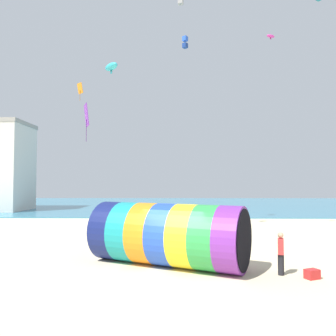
{
  "coord_description": "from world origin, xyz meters",
  "views": [
    {
      "loc": [
        0.04,
        -13.48,
        3.69
      ],
      "look_at": [
        -0.2,
        3.17,
        4.4
      ],
      "focal_mm": 35.0,
      "sensor_mm": 36.0,
      "label": 1
    }
  ],
  "objects_px": {
    "kite_orange_diamond": "(80,89)",
    "kite_blue_box": "(185,42)",
    "kite_purple_diamond": "(86,116)",
    "kite_cyan_parafoil": "(111,67)",
    "kite_magenta_parafoil": "(271,36)",
    "cooler_box": "(312,274)",
    "giant_inflatable_tube": "(168,234)",
    "kite_handler": "(281,253)",
    "bystander_near_water": "(134,228)"
  },
  "relations": [
    {
      "from": "kite_magenta_parafoil",
      "to": "cooler_box",
      "type": "relative_size",
      "value": 1.46
    },
    {
      "from": "kite_orange_diamond",
      "to": "giant_inflatable_tube",
      "type": "bearing_deg",
      "value": -54.49
    },
    {
      "from": "giant_inflatable_tube",
      "to": "kite_purple_diamond",
      "type": "relative_size",
      "value": 3.26
    },
    {
      "from": "kite_handler",
      "to": "kite_magenta_parafoil",
      "type": "relative_size",
      "value": 2.21
    },
    {
      "from": "kite_purple_diamond",
      "to": "kite_cyan_parafoil",
      "type": "relative_size",
      "value": 1.83
    },
    {
      "from": "kite_blue_box",
      "to": "kite_cyan_parafoil",
      "type": "bearing_deg",
      "value": -125.97
    },
    {
      "from": "bystander_near_water",
      "to": "kite_cyan_parafoil",
      "type": "bearing_deg",
      "value": -114.76
    },
    {
      "from": "giant_inflatable_tube",
      "to": "bystander_near_water",
      "type": "height_order",
      "value": "giant_inflatable_tube"
    },
    {
      "from": "bystander_near_water",
      "to": "cooler_box",
      "type": "bearing_deg",
      "value": -45.06
    },
    {
      "from": "giant_inflatable_tube",
      "to": "kite_cyan_parafoil",
      "type": "height_order",
      "value": "kite_cyan_parafoil"
    },
    {
      "from": "kite_blue_box",
      "to": "cooler_box",
      "type": "height_order",
      "value": "kite_blue_box"
    },
    {
      "from": "giant_inflatable_tube",
      "to": "kite_handler",
      "type": "relative_size",
      "value": 4.36
    },
    {
      "from": "kite_orange_diamond",
      "to": "kite_cyan_parafoil",
      "type": "xyz_separation_m",
      "value": [
        3.47,
        -5.95,
        -0.49
      ]
    },
    {
      "from": "kite_blue_box",
      "to": "kite_magenta_parafoil",
      "type": "bearing_deg",
      "value": 3.16
    },
    {
      "from": "kite_purple_diamond",
      "to": "kite_blue_box",
      "type": "height_order",
      "value": "kite_blue_box"
    },
    {
      "from": "kite_orange_diamond",
      "to": "kite_magenta_parafoil",
      "type": "height_order",
      "value": "kite_magenta_parafoil"
    },
    {
      "from": "giant_inflatable_tube",
      "to": "kite_magenta_parafoil",
      "type": "xyz_separation_m",
      "value": [
        7.66,
        9.84,
        13.39
      ]
    },
    {
      "from": "kite_magenta_parafoil",
      "to": "cooler_box",
      "type": "height_order",
      "value": "kite_magenta_parafoil"
    },
    {
      "from": "kite_purple_diamond",
      "to": "kite_cyan_parafoil",
      "type": "xyz_separation_m",
      "value": [
        1.69,
        -1.17,
        2.54
      ]
    },
    {
      "from": "giant_inflatable_tube",
      "to": "kite_cyan_parafoil",
      "type": "distance_m",
      "value": 9.99
    },
    {
      "from": "kite_handler",
      "to": "kite_blue_box",
      "type": "bearing_deg",
      "value": 107.09
    },
    {
      "from": "kite_purple_diamond",
      "to": "kite_magenta_parafoil",
      "type": "xyz_separation_m",
      "value": [
        12.58,
        5.24,
        7.13
      ]
    },
    {
      "from": "kite_handler",
      "to": "bystander_near_water",
      "type": "bearing_deg",
      "value": 132.8
    },
    {
      "from": "giant_inflatable_tube",
      "to": "kite_orange_diamond",
      "type": "relative_size",
      "value": 5.55
    },
    {
      "from": "kite_orange_diamond",
      "to": "cooler_box",
      "type": "bearing_deg",
      "value": -42.83
    },
    {
      "from": "kite_orange_diamond",
      "to": "kite_blue_box",
      "type": "xyz_separation_m",
      "value": [
        7.85,
        0.09,
        3.52
      ]
    },
    {
      "from": "kite_blue_box",
      "to": "bystander_near_water",
      "type": "distance_m",
      "value": 14.22
    },
    {
      "from": "kite_handler",
      "to": "giant_inflatable_tube",
      "type": "bearing_deg",
      "value": 162.19
    },
    {
      "from": "kite_magenta_parafoil",
      "to": "bystander_near_water",
      "type": "relative_size",
      "value": 0.45
    },
    {
      "from": "giant_inflatable_tube",
      "to": "bystander_near_water",
      "type": "xyz_separation_m",
      "value": [
        -2.16,
        5.76,
        -0.51
      ]
    },
    {
      "from": "cooler_box",
      "to": "giant_inflatable_tube",
      "type": "bearing_deg",
      "value": 160.61
    },
    {
      "from": "kite_purple_diamond",
      "to": "cooler_box",
      "type": "relative_size",
      "value": 4.32
    },
    {
      "from": "kite_blue_box",
      "to": "bystander_near_water",
      "type": "xyz_separation_m",
      "value": [
        -3.32,
        -3.72,
        -13.32
      ]
    },
    {
      "from": "kite_magenta_parafoil",
      "to": "kite_purple_diamond",
      "type": "bearing_deg",
      "value": -157.4
    },
    {
      "from": "kite_purple_diamond",
      "to": "cooler_box",
      "type": "distance_m",
      "value": 14.41
    },
    {
      "from": "kite_orange_diamond",
      "to": "kite_magenta_parafoil",
      "type": "bearing_deg",
      "value": 1.79
    },
    {
      "from": "giant_inflatable_tube",
      "to": "kite_blue_box",
      "type": "height_order",
      "value": "kite_blue_box"
    },
    {
      "from": "kite_magenta_parafoil",
      "to": "kite_blue_box",
      "type": "distance_m",
      "value": 6.54
    },
    {
      "from": "kite_orange_diamond",
      "to": "bystander_near_water",
      "type": "xyz_separation_m",
      "value": [
        4.54,
        -3.63,
        -9.8
      ]
    },
    {
      "from": "kite_cyan_parafoil",
      "to": "kite_handler",
      "type": "bearing_deg",
      "value": -32.24
    },
    {
      "from": "kite_cyan_parafoil",
      "to": "kite_magenta_parafoil",
      "type": "xyz_separation_m",
      "value": [
        10.89,
        6.4,
        4.59
      ]
    },
    {
      "from": "bystander_near_water",
      "to": "cooler_box",
      "type": "relative_size",
      "value": 3.21
    },
    {
      "from": "bystander_near_water",
      "to": "kite_blue_box",
      "type": "bearing_deg",
      "value": 48.3
    },
    {
      "from": "kite_orange_diamond",
      "to": "kite_magenta_parafoil",
      "type": "relative_size",
      "value": 1.74
    },
    {
      "from": "kite_magenta_parafoil",
      "to": "cooler_box",
      "type": "bearing_deg",
      "value": -100.24
    },
    {
      "from": "bystander_near_water",
      "to": "cooler_box",
      "type": "xyz_separation_m",
      "value": [
        7.69,
        -7.71,
        -0.67
      ]
    },
    {
      "from": "kite_purple_diamond",
      "to": "kite_magenta_parafoil",
      "type": "relative_size",
      "value": 2.96
    },
    {
      "from": "kite_purple_diamond",
      "to": "kite_handler",
      "type": "bearing_deg",
      "value": -32.69
    },
    {
      "from": "kite_purple_diamond",
      "to": "kite_blue_box",
      "type": "relative_size",
      "value": 2.42
    },
    {
      "from": "kite_magenta_parafoil",
      "to": "kite_blue_box",
      "type": "relative_size",
      "value": 0.82
    }
  ]
}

